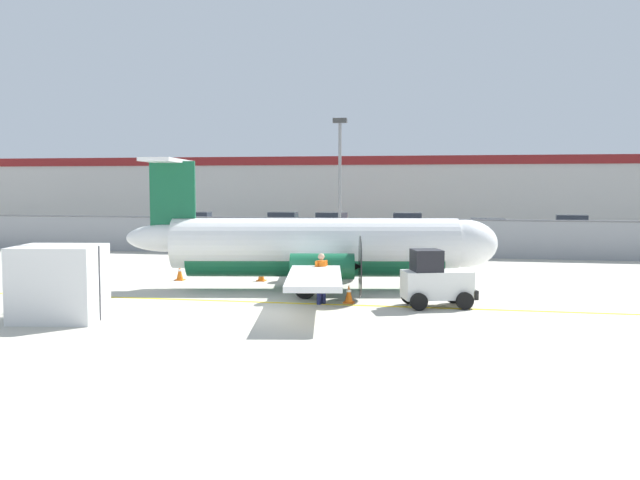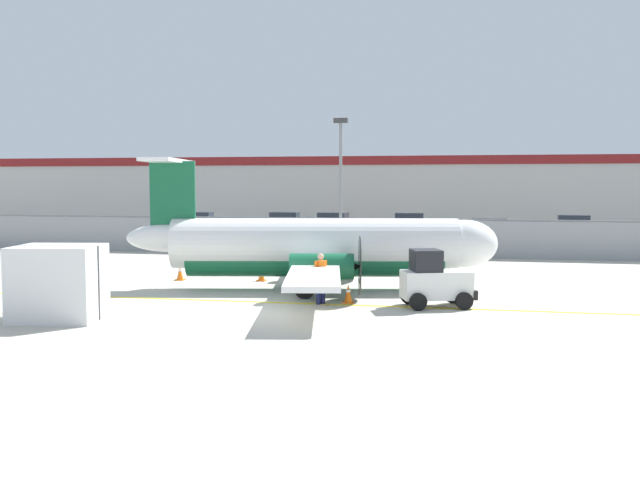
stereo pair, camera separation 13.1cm
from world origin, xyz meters
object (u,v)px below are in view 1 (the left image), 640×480
at_px(parked_car_1, 282,222).
at_px(parked_car_5, 570,226).
at_px(traffic_cone_far_right, 261,273).
at_px(parked_car_4, 489,230).
at_px(traffic_cone_near_right, 415,286).
at_px(cargo_container, 59,283).
at_px(traffic_cone_near_left, 349,294).
at_px(baggage_tug, 435,281).
at_px(apron_light_pole, 340,178).
at_px(parked_car_0, 198,222).
at_px(ground_crew_worker, 321,276).
at_px(parked_car_3, 409,223).
at_px(commuter_airplane, 322,247).
at_px(traffic_cone_far_left, 180,273).
at_px(parked_car_2, 333,223).

bearing_deg(parked_car_1, parked_car_5, 176.95).
xyz_separation_m(traffic_cone_far_right, parked_car_4, (9.98, 20.39, 0.58)).
bearing_deg(traffic_cone_near_right, cargo_container, -145.22).
xyz_separation_m(traffic_cone_near_left, parked_car_4, (5.61, 25.06, 0.58)).
xyz_separation_m(traffic_cone_near_right, parked_car_4, (3.55, 22.71, 0.58)).
xyz_separation_m(baggage_tug, cargo_container, (-10.77, -4.40, 0.24)).
relative_size(traffic_cone_near_right, parked_car_4, 0.15).
bearing_deg(traffic_cone_near_right, apron_light_pole, 114.28).
relative_size(traffic_cone_near_left, parked_car_0, 0.15).
distance_m(traffic_cone_near_left, parked_car_4, 25.69).
xyz_separation_m(cargo_container, parked_car_0, (-9.19, 35.58, -0.21)).
bearing_deg(apron_light_pole, ground_crew_worker, -83.37).
distance_m(traffic_cone_far_right, parked_car_3, 28.40).
distance_m(commuter_airplane, traffic_cone_far_right, 3.61).
bearing_deg(parked_car_4, traffic_cone_far_left, -123.27).
bearing_deg(parked_car_5, ground_crew_worker, 72.84).
bearing_deg(parked_car_0, parked_car_3, 2.18).
distance_m(traffic_cone_near_right, parked_car_3, 30.51).
bearing_deg(traffic_cone_near_right, parked_car_2, 105.49).
relative_size(traffic_cone_far_right, parked_car_5, 0.15).
bearing_deg(baggage_tug, parked_car_4, 66.08).
bearing_deg(parked_car_1, traffic_cone_far_left, 94.54).
xyz_separation_m(parked_car_2, parked_car_3, (5.99, 0.45, 0.00)).
height_order(parked_car_0, parked_car_4, same).
height_order(ground_crew_worker, traffic_cone_near_left, ground_crew_worker).
relative_size(traffic_cone_near_left, traffic_cone_far_right, 1.00).
relative_size(baggage_tug, traffic_cone_far_left, 3.99).
bearing_deg(parked_car_1, parked_car_3, -177.55).
relative_size(cargo_container, apron_light_pole, 0.37).
relative_size(cargo_container, traffic_cone_near_right, 4.20).
height_order(parked_car_0, parked_car_1, same).
bearing_deg(traffic_cone_far_right, traffic_cone_near_left, -46.93).
height_order(traffic_cone_far_left, parked_car_5, parked_car_5).
bearing_deg(commuter_airplane, parked_car_2, 88.89).
height_order(parked_car_2, parked_car_3, same).
height_order(commuter_airplane, traffic_cone_near_right, commuter_airplane).
relative_size(traffic_cone_near_right, apron_light_pole, 0.09).
bearing_deg(parked_car_4, parked_car_2, 147.94).
distance_m(cargo_container, parked_car_2, 36.92).
height_order(commuter_airplane, parked_car_2, commuter_airplane).
distance_m(parked_car_0, parked_car_4, 23.47).
distance_m(traffic_cone_far_left, apron_light_pole, 10.32).
relative_size(parked_car_1, apron_light_pole, 0.58).
bearing_deg(baggage_tug, parked_car_3, 77.69).
bearing_deg(parked_car_4, cargo_container, -115.12).
bearing_deg(commuter_airplane, parked_car_4, 61.94).
bearing_deg(ground_crew_worker, traffic_cone_near_right, -101.87).
distance_m(commuter_airplane, parked_car_5, 31.33).
distance_m(parked_car_1, parked_car_2, 4.16).
bearing_deg(traffic_cone_far_right, ground_crew_worker, -55.23).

